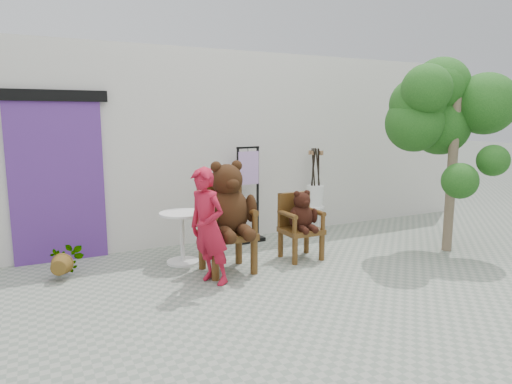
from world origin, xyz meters
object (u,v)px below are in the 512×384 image
at_px(chair_small, 300,218).
at_px(display_stand, 248,205).
at_px(cafe_table, 182,231).
at_px(stool_bucket, 315,195).
at_px(chair_big, 227,211).
at_px(tree, 442,109).
at_px(person, 209,227).

height_order(chair_small, display_stand, display_stand).
relative_size(cafe_table, stool_bucket, 0.48).
bearing_deg(stool_bucket, chair_big, -150.59).
bearing_deg(display_stand, tree, -39.62).
bearing_deg(cafe_table, tree, -15.30).
height_order(chair_big, display_stand, display_stand).
relative_size(chair_small, cafe_table, 1.38).
xyz_separation_m(person, cafe_table, (-0.03, 0.95, -0.26)).
xyz_separation_m(chair_big, stool_bucket, (2.15, 1.21, -0.16)).
bearing_deg(display_stand, stool_bucket, -5.02).
height_order(chair_big, person, chair_big).
relative_size(chair_small, stool_bucket, 0.67).
relative_size(display_stand, tree, 0.53).
bearing_deg(stool_bucket, tree, -56.26).
bearing_deg(cafe_table, stool_bucket, 13.69).
bearing_deg(chair_big, stool_bucket, 29.41).
height_order(chair_big, tree, tree).
bearing_deg(chair_small, stool_bucket, 48.61).
xyz_separation_m(chair_small, display_stand, (-0.26, 1.15, 0.01)).
relative_size(chair_big, display_stand, 0.95).
bearing_deg(person, tree, 63.40).
relative_size(chair_big, chair_small, 1.47).
height_order(display_stand, stool_bucket, display_stand).
xyz_separation_m(chair_small, tree, (2.10, -0.47, 1.52)).
distance_m(chair_big, cafe_table, 0.80).
distance_m(cafe_table, display_stand, 1.44).
xyz_separation_m(chair_small, person, (-1.52, -0.42, 0.13)).
xyz_separation_m(stool_bucket, tree, (1.08, -1.62, 1.45)).
distance_m(person, tree, 3.88).
xyz_separation_m(display_stand, stool_bucket, (1.28, 0.00, 0.06)).
bearing_deg(person, display_stand, 115.49).
xyz_separation_m(chair_big, cafe_table, (-0.41, 0.59, -0.36)).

